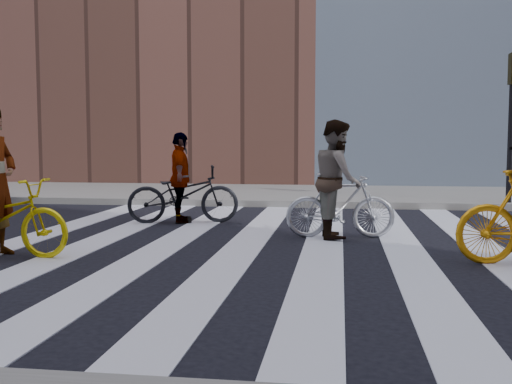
% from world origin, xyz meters
% --- Properties ---
extents(ground, '(100.00, 100.00, 0.00)m').
position_xyz_m(ground, '(0.00, 0.00, 0.00)').
color(ground, black).
rests_on(ground, ground).
extents(sidewalk_far, '(100.00, 5.00, 0.15)m').
position_xyz_m(sidewalk_far, '(0.00, 7.50, 0.07)').
color(sidewalk_far, gray).
rests_on(sidewalk_far, ground).
extents(zebra_crosswalk, '(8.25, 10.00, 0.01)m').
position_xyz_m(zebra_crosswalk, '(0.00, 0.00, 0.01)').
color(zebra_crosswalk, silver).
rests_on(zebra_crosswalk, ground).
extents(bike_yellow_left, '(1.95, 0.79, 1.00)m').
position_xyz_m(bike_yellow_left, '(-3.53, -1.11, 0.50)').
color(bike_yellow_left, yellow).
rests_on(bike_yellow_left, ground).
extents(bike_silver_mid, '(1.70, 0.64, 0.99)m').
position_xyz_m(bike_silver_mid, '(0.78, 0.98, 0.50)').
color(bike_silver_mid, silver).
rests_on(bike_silver_mid, ground).
extents(bike_dark_rear, '(2.09, 1.18, 1.04)m').
position_xyz_m(bike_dark_rear, '(-2.03, 2.26, 0.52)').
color(bike_dark_rear, black).
rests_on(bike_dark_rear, ground).
extents(rider_mid, '(0.77, 0.94, 1.80)m').
position_xyz_m(rider_mid, '(0.73, 0.98, 0.90)').
color(rider_mid, slate).
rests_on(rider_mid, ground).
extents(rider_rear, '(0.63, 1.03, 1.64)m').
position_xyz_m(rider_rear, '(-2.08, 2.26, 0.82)').
color(rider_rear, slate).
rests_on(rider_rear, ground).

